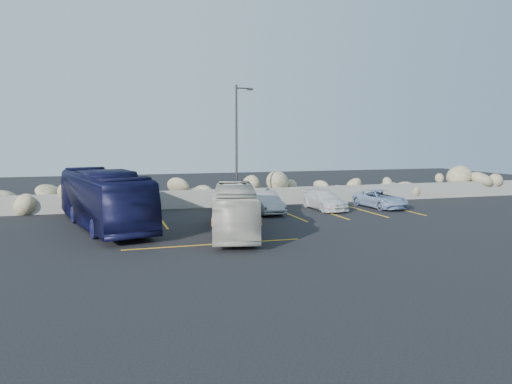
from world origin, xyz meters
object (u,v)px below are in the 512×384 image
object	(u,v)px
vintage_bus	(235,209)
car_b	(265,202)
tour_coach	(104,199)
car_a	(232,201)
car_c	(324,200)
car_d	(380,199)
lamppost	(237,144)

from	to	relation	value
vintage_bus	car_b	bearing A→B (deg)	73.28
tour_coach	car_b	xyz separation A→B (m)	(9.66, 2.24, -0.85)
car_a	car_c	distance (m)	6.28
tour_coach	car_b	size ratio (longest dim) A/B	2.65
car_b	car_d	bearing A→B (deg)	-0.71
car_c	car_d	world-z (taller)	car_c
vintage_bus	car_b	distance (m)	6.85
car_b	vintage_bus	bearing A→B (deg)	-121.16
car_a	car_d	distance (m)	10.23
car_a	car_d	world-z (taller)	car_a
lamppost	car_d	world-z (taller)	lamppost
vintage_bus	car_a	world-z (taller)	vintage_bus
car_c	car_d	xyz separation A→B (m)	(3.94, -0.41, -0.03)
lamppost	car_c	xyz separation A→B (m)	(5.73, -0.73, -3.67)
car_a	car_b	size ratio (longest dim) A/B	1.09
car_c	car_b	bearing A→B (deg)	-177.19
lamppost	vintage_bus	size ratio (longest dim) A/B	0.93
car_c	tour_coach	bearing A→B (deg)	-171.85
lamppost	car_b	size ratio (longest dim) A/B	1.94
lamppost	vintage_bus	world-z (taller)	lamppost
car_a	car_d	xyz separation A→B (m)	(10.22, -0.54, -0.17)
car_a	car_b	xyz separation A→B (m)	(2.02, -0.53, -0.08)
car_c	car_d	bearing A→B (deg)	-8.49
tour_coach	car_d	world-z (taller)	tour_coach
lamppost	car_a	distance (m)	3.62
car_b	tour_coach	bearing A→B (deg)	-167.64
car_d	car_c	bearing A→B (deg)	168.98
vintage_bus	car_c	xyz separation A→B (m)	(7.72, 6.29, -0.57)
car_b	car_d	xyz separation A→B (m)	(8.20, -0.00, -0.08)
vintage_bus	tour_coach	distance (m)	7.20
vintage_bus	car_d	xyz separation A→B (m)	(11.66, 5.88, -0.60)
tour_coach	car_c	xyz separation A→B (m)	(13.92, 2.64, -0.90)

